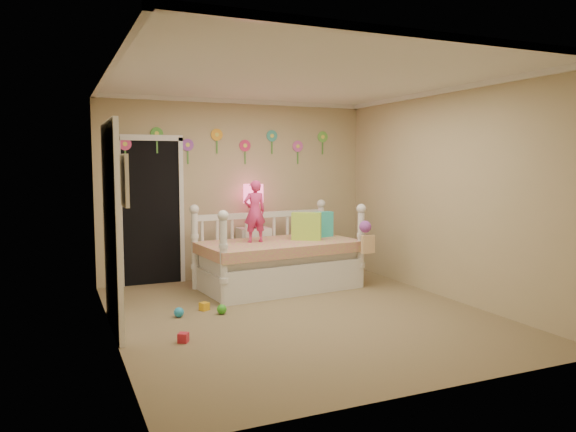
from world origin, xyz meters
name	(u,v)px	position (x,y,z in m)	size (l,w,h in m)	color
floor	(301,315)	(0.00, 0.00, 0.00)	(4.00, 4.50, 0.01)	#7F684C
ceiling	(302,77)	(0.00, 0.00, 2.60)	(4.00, 4.50, 0.01)	white
back_wall	(237,189)	(0.00, 2.25, 1.30)	(4.00, 0.01, 2.60)	tan
left_wall	(110,204)	(-2.00, 0.00, 1.30)	(0.01, 4.50, 2.60)	tan
right_wall	(448,194)	(2.00, 0.00, 1.30)	(0.01, 4.50, 2.60)	tan
crown_molding	(302,80)	(0.00, 0.00, 2.57)	(4.00, 4.50, 0.06)	white
daybed	(278,246)	(0.27, 1.31, 0.57)	(2.12, 1.14, 1.15)	white
pillow_turquoise	(321,224)	(0.98, 1.46, 0.82)	(0.36, 0.13, 0.36)	#29C3D0
pillow_lime	(306,226)	(0.66, 1.27, 0.83)	(0.40, 0.15, 0.38)	#ACE144
child	(255,211)	(-0.05, 1.35, 1.05)	(0.30, 0.20, 0.82)	#E8347D
nightstand	(254,253)	(0.17, 2.03, 0.37)	(0.45, 0.34, 0.75)	white
table_lamp	(253,199)	(0.17, 2.03, 1.17)	(0.29, 0.29, 0.63)	#DE1D5E
closet_doorway	(151,210)	(-1.25, 2.23, 1.03)	(0.90, 0.04, 2.07)	black
flower_decals	(231,145)	(-0.09, 2.24, 1.94)	(3.40, 0.02, 0.50)	#B2668C
mirror_closet	(112,227)	(-1.96, 0.30, 1.05)	(0.07, 1.30, 2.10)	white
wall_picture	(124,180)	(-1.97, -0.90, 1.55)	(0.05, 0.34, 0.42)	white
hanging_bag	(366,238)	(1.27, 0.73, 0.70)	(0.20, 0.16, 0.36)	beige
toy_scatter	(199,320)	(-1.15, 0.06, 0.06)	(0.80, 1.30, 0.11)	#996666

